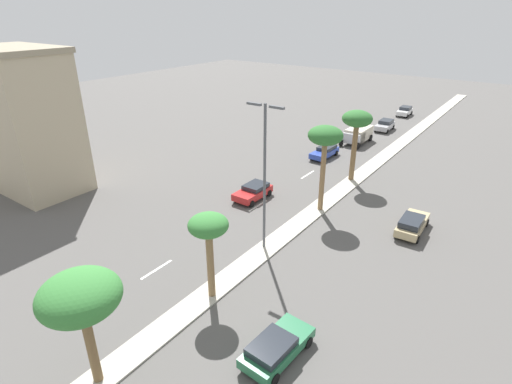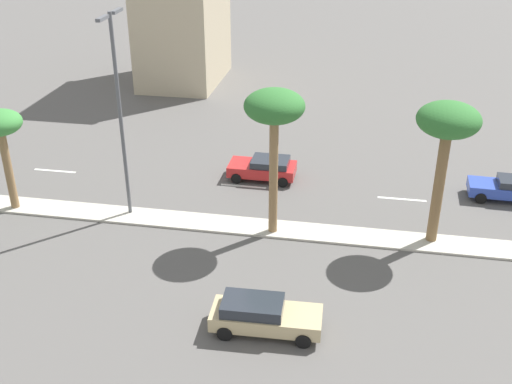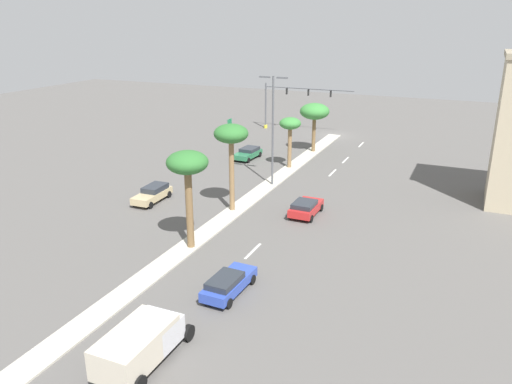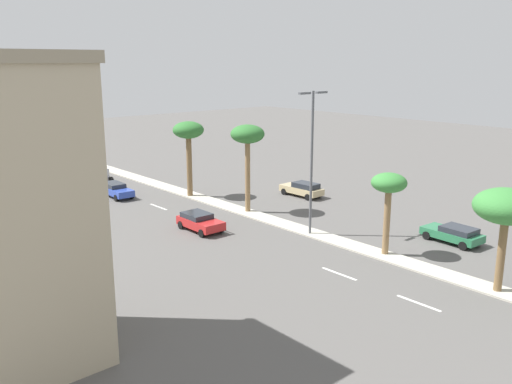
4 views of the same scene
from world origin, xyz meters
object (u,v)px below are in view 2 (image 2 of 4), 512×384
at_px(palm_tree_inboard, 0,128).
at_px(sedan_tan_trailing, 263,315).
at_px(commercial_building, 182,4).
at_px(street_lamp_rear, 119,104).
at_px(sedan_red_leading, 264,168).
at_px(palm_tree_trailing, 448,127).
at_px(palm_tree_far, 274,112).
at_px(sedan_blue_far, 512,188).

height_order(palm_tree_inboard, sedan_tan_trailing, palm_tree_inboard).
distance_m(commercial_building, sedan_tan_trailing, 36.27).
distance_m(palm_tree_inboard, sedan_tan_trailing, 17.92).
distance_m(commercial_building, street_lamp_rear, 25.21).
distance_m(street_lamp_rear, sedan_tan_trailing, 13.55).
xyz_separation_m(commercial_building, palm_tree_inboard, (25.46, -2.67, -1.94)).
height_order(palm_tree_inboard, sedan_red_leading, palm_tree_inboard).
height_order(palm_tree_trailing, street_lamp_rear, street_lamp_rear).
distance_m(palm_tree_far, sedan_blue_far, 15.59).
xyz_separation_m(sedan_tan_trailing, sedan_red_leading, (-14.25, -2.37, -0.03)).
relative_size(palm_tree_trailing, sedan_tan_trailing, 1.60).
relative_size(palm_tree_trailing, street_lamp_rear, 0.67).
bearing_deg(sedan_tan_trailing, commercial_building, -158.87).
distance_m(palm_tree_inboard, street_lamp_rear, 6.83).
bearing_deg(palm_tree_far, commercial_building, -154.63).
relative_size(palm_tree_far, street_lamp_rear, 0.71).
xyz_separation_m(palm_tree_trailing, sedan_blue_far, (-5.57, 4.84, -5.57)).
distance_m(palm_tree_trailing, sedan_red_leading, 12.61).
distance_m(palm_tree_trailing, sedan_blue_far, 9.25).
height_order(palm_tree_far, street_lamp_rear, street_lamp_rear).
bearing_deg(street_lamp_rear, sedan_red_leading, 131.39).
xyz_separation_m(palm_tree_trailing, street_lamp_rear, (0.01, -16.29, 0.15)).
bearing_deg(sedan_red_leading, sedan_tan_trailing, 9.44).
bearing_deg(commercial_building, sedan_blue_far, 52.41).
relative_size(palm_tree_trailing, sedan_red_leading, 1.79).
relative_size(street_lamp_rear, sedan_tan_trailing, 2.37).
distance_m(commercial_building, palm_tree_far, 28.19).
bearing_deg(palm_tree_inboard, sedan_red_leading, 115.73).
relative_size(street_lamp_rear, sedan_red_leading, 2.66).
distance_m(street_lamp_rear, sedan_blue_far, 22.59).
height_order(palm_tree_far, sedan_red_leading, palm_tree_far).
relative_size(palm_tree_inboard, street_lamp_rear, 0.52).
relative_size(palm_tree_far, sedan_blue_far, 1.67).
relative_size(sedan_blue_far, sedan_red_leading, 1.12).
xyz_separation_m(palm_tree_inboard, sedan_tan_trailing, (7.89, 15.56, -4.12)).
bearing_deg(palm_tree_trailing, palm_tree_far, -85.92).
bearing_deg(commercial_building, sedan_red_leading, 28.84).
xyz_separation_m(commercial_building, palm_tree_far, (25.47, 12.08, -0.11)).
height_order(palm_tree_inboard, street_lamp_rear, street_lamp_rear).
bearing_deg(sedan_tan_trailing, sedan_blue_far, 139.01).
relative_size(palm_tree_inboard, palm_tree_far, 0.74).
bearing_deg(sedan_tan_trailing, palm_tree_far, -174.09).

